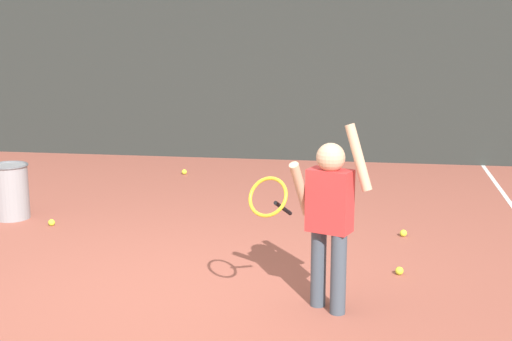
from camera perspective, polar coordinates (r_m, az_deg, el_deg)
ground_plane at (r=5.74m, az=-6.93°, el=-9.28°), size 20.00×20.00×0.00m
back_fence_windscreen at (r=10.41m, az=0.34°, el=9.99°), size 10.88×0.08×3.35m
fence_post_1 at (r=11.14m, az=-13.44°, el=10.20°), size 0.09×0.09×3.50m
fence_post_2 at (r=10.46m, az=0.39°, el=10.41°), size 0.09×0.09×3.50m
fence_post_3 at (r=10.43m, az=15.16°, el=9.99°), size 0.09×0.09×3.50m
tennis_player at (r=5.19m, az=5.44°, el=-3.12°), size 0.85×0.56×1.35m
ball_hopper at (r=7.96m, az=-18.23°, el=-1.47°), size 0.38×0.38×0.56m
tennis_ball_1 at (r=6.16m, az=10.89°, el=-7.53°), size 0.07×0.07×0.07m
tennis_ball_3 at (r=9.64m, az=-5.50°, el=-0.10°), size 0.07×0.07×0.07m
tennis_ball_4 at (r=7.16m, az=11.19°, el=-4.71°), size 0.07×0.07×0.07m
tennis_ball_6 at (r=7.63m, az=-15.34°, el=-3.85°), size 0.07×0.07×0.07m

